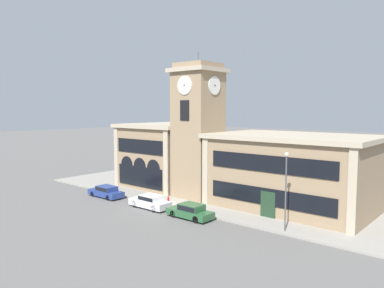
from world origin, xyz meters
The scene contains 10 objects.
ground_plane centered at (0.00, 0.00, 0.00)m, with size 300.00×300.00×0.00m, color #605E5B.
sidewalk_kerb centered at (0.00, 7.60, 0.07)m, with size 44.42×15.21×0.15m.
clock_tower centered at (0.00, 5.57, 7.70)m, with size 5.22×5.22×16.53m.
town_hall_left_wing centered at (-7.48, 8.22, 4.16)m, with size 10.53×10.60×8.27m.
town_hall_right_wing centered at (10.39, 8.23, 3.84)m, with size 16.35×10.60×7.63m.
parked_car_near centered at (-8.11, -1.34, 0.70)m, with size 4.72×1.79×1.34m.
parked_car_mid centered at (-0.66, -1.34, 0.73)m, with size 4.70×1.79×1.39m.
parked_car_far centered at (4.84, -1.34, 0.73)m, with size 4.55×1.83×1.39m.
street_lamp centered at (13.42, 0.67, 4.37)m, with size 0.36×0.36×6.55m.
fire_hydrant centered at (0.10, 0.55, 0.57)m, with size 0.22×0.22×0.87m.
Camera 1 is at (27.23, -27.19, 10.19)m, focal length 35.00 mm.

